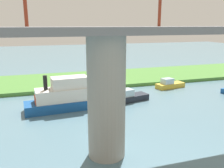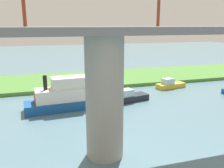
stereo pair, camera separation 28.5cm
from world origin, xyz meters
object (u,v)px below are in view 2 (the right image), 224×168
bridge_pylon (105,98)px  pontoon_yellow (129,97)px  riverboat_paddlewheel (63,96)px  person_on_bank (85,80)px  mooring_post (97,82)px  skiff_small (170,84)px

bridge_pylon → pontoon_yellow: 13.31m
bridge_pylon → riverboat_paddlewheel: 11.19m
bridge_pylon → person_on_bank: (-2.17, -18.80, -3.06)m
mooring_post → pontoon_yellow: bearing=108.5°
mooring_post → riverboat_paddlewheel: 9.33m
bridge_pylon → person_on_bank: 19.17m
bridge_pylon → mooring_post: bridge_pylon is taller
bridge_pylon → skiff_small: 21.30m
riverboat_paddlewheel → skiff_small: size_ratio=1.70×
person_on_bank → pontoon_yellow: (-3.91, 7.55, -0.64)m
skiff_small → riverboat_paddlewheel: bearing=16.7°
mooring_post → pontoon_yellow: size_ratio=0.22×
bridge_pylon → riverboat_paddlewheel: bearing=-80.2°
riverboat_paddlewheel → pontoon_yellow: (-7.93, -0.58, -0.91)m
person_on_bank → riverboat_paddlewheel: size_ratio=0.18×
riverboat_paddlewheel → pontoon_yellow: riverboat_paddlewheel is taller
bridge_pylon → riverboat_paddlewheel: (1.85, -10.67, -2.79)m
mooring_post → pontoon_yellow: mooring_post is taller
person_on_bank → skiff_small: size_ratio=0.30×
mooring_post → riverboat_paddlewheel: bearing=52.8°
person_on_bank → skiff_small: person_on_bank is taller
bridge_pylon → skiff_small: bearing=-132.5°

